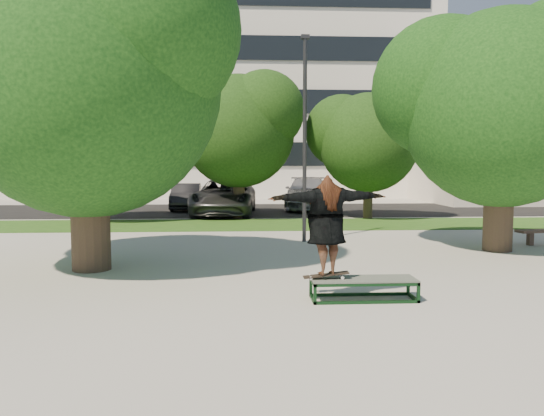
{
  "coord_description": "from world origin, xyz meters",
  "views": [
    {
      "loc": [
        -0.88,
        -10.78,
        2.33
      ],
      "look_at": [
        -0.23,
        0.6,
        1.39
      ],
      "focal_mm": 35.0,
      "sensor_mm": 36.0,
      "label": 1
    }
  ],
  "objects": [
    {
      "name": "lamppost",
      "position": [
        1.0,
        5.0,
        3.15
      ],
      "size": [
        0.25,
        0.15,
        6.11
      ],
      "color": "#2D2D30",
      "rests_on": "ground"
    },
    {
      "name": "tree_left",
      "position": [
        -4.29,
        1.09,
        4.42
      ],
      "size": [
        6.96,
        5.95,
        7.12
      ],
      "color": "#38281E",
      "rests_on": "ground"
    },
    {
      "name": "bg_tree_mid",
      "position": [
        -1.08,
        12.08,
        4.02
      ],
      "size": [
        5.76,
        4.92,
        6.24
      ],
      "color": "#38281E",
      "rests_on": "ground"
    },
    {
      "name": "car_silver_a",
      "position": [
        -9.0,
        16.03,
        0.65
      ],
      "size": [
        2.08,
        3.99,
        1.3
      ],
      "primitive_type": "imported",
      "rotation": [
        0.0,
        0.0,
        0.15
      ],
      "color": "silver",
      "rests_on": "asphalt_strip"
    },
    {
      "name": "ground",
      "position": [
        0.0,
        0.0,
        0.0
      ],
      "size": [
        120.0,
        120.0,
        0.0
      ],
      "primitive_type": "plane",
      "color": "gray",
      "rests_on": "ground"
    },
    {
      "name": "tree_right",
      "position": [
        5.92,
        3.08,
        4.09
      ],
      "size": [
        6.24,
        5.33,
        6.51
      ],
      "color": "#38281E",
      "rests_on": "ground"
    },
    {
      "name": "office_building",
      "position": [
        -2.0,
        31.98,
        8.0
      ],
      "size": [
        30.0,
        14.12,
        16.0
      ],
      "color": "silver",
      "rests_on": "ground"
    },
    {
      "name": "car_grey",
      "position": [
        -1.69,
        13.7,
        0.81
      ],
      "size": [
        3.07,
        6.03,
        1.63
      ],
      "primitive_type": "imported",
      "rotation": [
        0.0,
        0.0,
        -0.06
      ],
      "color": "#504F53",
      "rests_on": "asphalt_strip"
    },
    {
      "name": "grind_box",
      "position": [
        1.2,
        -1.91,
        0.19
      ],
      "size": [
        1.8,
        0.6,
        0.38
      ],
      "color": "#113317",
      "rests_on": "ground"
    },
    {
      "name": "skater_rig",
      "position": [
        0.55,
        -1.91,
        1.3
      ],
      "size": [
        2.16,
        0.95,
        1.78
      ],
      "rotation": [
        0.0,
        0.0,
        3.33
      ],
      "color": "white",
      "rests_on": "grind_box"
    },
    {
      "name": "car_silver_b",
      "position": [
        2.57,
        16.5,
        0.83
      ],
      "size": [
        3.04,
        5.94,
        1.65
      ],
      "primitive_type": "imported",
      "rotation": [
        0.0,
        0.0,
        -0.13
      ],
      "color": "#A8A8AD",
      "rests_on": "asphalt_strip"
    },
    {
      "name": "bg_tree_right",
      "position": [
        4.43,
        11.57,
        3.49
      ],
      "size": [
        5.04,
        4.31,
        5.43
      ],
      "color": "#38281E",
      "rests_on": "ground"
    },
    {
      "name": "bg_tree_left",
      "position": [
        -6.57,
        11.07,
        3.73
      ],
      "size": [
        5.28,
        4.51,
        5.77
      ],
      "color": "#38281E",
      "rests_on": "ground"
    },
    {
      "name": "grass_strip",
      "position": [
        1.0,
        9.5,
        0.01
      ],
      "size": [
        30.0,
        4.0,
        0.02
      ],
      "primitive_type": "cube",
      "color": "#184614",
      "rests_on": "ground"
    },
    {
      "name": "side_building",
      "position": [
        18.0,
        22.0,
        4.0
      ],
      "size": [
        15.0,
        10.0,
        8.0
      ],
      "primitive_type": "cube",
      "color": "beige",
      "rests_on": "ground"
    },
    {
      "name": "car_dark",
      "position": [
        -3.71,
        16.46,
        0.67
      ],
      "size": [
        1.56,
        4.1,
        1.34
      ],
      "primitive_type": "imported",
      "rotation": [
        0.0,
        0.0,
        0.04
      ],
      "color": "black",
      "rests_on": "asphalt_strip"
    },
    {
      "name": "asphalt_strip",
      "position": [
        0.0,
        16.0,
        0.01
      ],
      "size": [
        40.0,
        8.0,
        0.01
      ],
      "primitive_type": "cube",
      "color": "black",
      "rests_on": "ground"
    }
  ]
}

